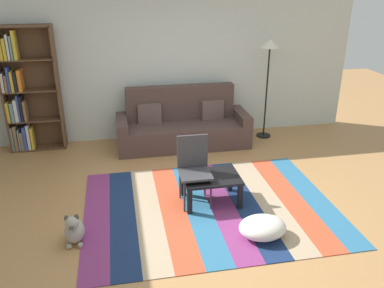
# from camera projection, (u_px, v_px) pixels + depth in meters

# --- Properties ---
(ground_plane) EXTENTS (14.00, 14.00, 0.00)m
(ground_plane) POSITION_uv_depth(u_px,v_px,m) (195.00, 204.00, 5.27)
(ground_plane) COLOR #B27F4C
(back_wall) EXTENTS (6.80, 0.10, 2.70)m
(back_wall) POSITION_uv_depth(u_px,v_px,m) (167.00, 62.00, 7.05)
(back_wall) COLOR silver
(back_wall) RESTS_ON ground_plane
(rug) EXTENTS (3.19, 2.40, 0.01)m
(rug) POSITION_uv_depth(u_px,v_px,m) (210.00, 207.00, 5.19)
(rug) COLOR #843370
(rug) RESTS_ON ground_plane
(couch) EXTENTS (2.26, 0.80, 1.00)m
(couch) POSITION_uv_depth(u_px,v_px,m) (183.00, 126.00, 7.00)
(couch) COLOR #4C3833
(couch) RESTS_ON ground_plane
(bookshelf) EXTENTS (0.90, 0.28, 2.06)m
(bookshelf) POSITION_uv_depth(u_px,v_px,m) (24.00, 93.00, 6.56)
(bookshelf) COLOR brown
(bookshelf) RESTS_ON ground_plane
(coffee_table) EXTENTS (0.73, 0.54, 0.37)m
(coffee_table) POSITION_uv_depth(u_px,v_px,m) (211.00, 180.00, 5.20)
(coffee_table) COLOR black
(coffee_table) RESTS_ON rug
(pouf) EXTENTS (0.55, 0.44, 0.24)m
(pouf) POSITION_uv_depth(u_px,v_px,m) (263.00, 228.00, 4.55)
(pouf) COLOR white
(pouf) RESTS_ON rug
(dog) EXTENTS (0.22, 0.35, 0.40)m
(dog) POSITION_uv_depth(u_px,v_px,m) (74.00, 230.00, 4.46)
(dog) COLOR #9E998E
(dog) RESTS_ON ground_plane
(standing_lamp) EXTENTS (0.32, 0.32, 1.77)m
(standing_lamp) POSITION_uv_depth(u_px,v_px,m) (269.00, 57.00, 6.90)
(standing_lamp) COLOR black
(standing_lamp) RESTS_ON ground_plane
(tv_remote) EXTENTS (0.12, 0.15, 0.02)m
(tv_remote) POSITION_uv_depth(u_px,v_px,m) (203.00, 177.00, 5.12)
(tv_remote) COLOR black
(tv_remote) RESTS_ON coffee_table
(folding_chair) EXTENTS (0.40, 0.40, 0.90)m
(folding_chair) POSITION_uv_depth(u_px,v_px,m) (194.00, 164.00, 5.14)
(folding_chair) COLOR #38383D
(folding_chair) RESTS_ON ground_plane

